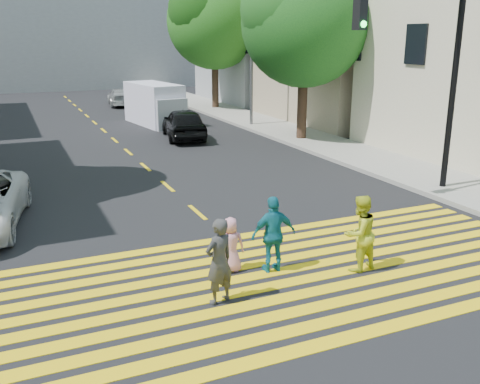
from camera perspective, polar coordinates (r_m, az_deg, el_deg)
ground at (r=10.11m, az=7.00°, el=-12.05°), size 120.00×120.00×0.00m
sidewalk_right at (r=26.57m, az=6.44°, el=5.94°), size 3.00×60.00×0.15m
crosswalk at (r=11.10m, az=3.62°, el=-9.22°), size 13.40×5.30×0.01m
lane_line at (r=30.84m, az=-14.82°, el=6.79°), size 0.12×34.40×0.01m
building_right_tan at (r=33.08m, az=13.31°, el=16.20°), size 10.00×10.00×10.00m
building_right_grey at (r=42.43m, az=4.08°, el=16.49°), size 10.00×10.00×10.00m
backdrop_block at (r=55.82m, az=-19.75°, el=16.58°), size 30.00×8.00×12.00m
tree_right_near at (r=25.44m, az=7.09°, el=18.21°), size 6.80×6.33×8.43m
tree_right_far at (r=36.90m, az=-2.67°, el=18.26°), size 7.76×7.57×9.03m
pedestrian_man at (r=9.86m, az=-2.26°, el=-7.38°), size 0.69×0.56×1.65m
pedestrian_woman at (r=11.47m, az=12.63°, el=-4.33°), size 0.90×0.76×1.64m
pedestrian_child at (r=11.22m, az=-1.00°, el=-5.64°), size 0.66×0.53×1.18m
pedestrian_extra at (r=11.15m, az=3.60°, el=-4.55°), size 0.99×0.47×1.65m
dark_car_near at (r=26.16m, az=-6.01°, el=7.28°), size 2.45×4.61×1.49m
silver_car at (r=39.89m, az=-12.60°, el=9.85°), size 2.18×4.40×1.23m
dark_car_parked at (r=36.52m, az=-7.92°, el=9.57°), size 1.37×3.90×1.29m
white_van at (r=30.64m, az=-8.97°, el=9.11°), size 2.45×5.04×2.28m
traffic_signal at (r=16.92m, az=19.61°, el=13.03°), size 4.30×0.87×6.33m
street_lamp at (r=29.28m, az=0.90°, el=17.24°), size 2.09×0.30×9.22m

